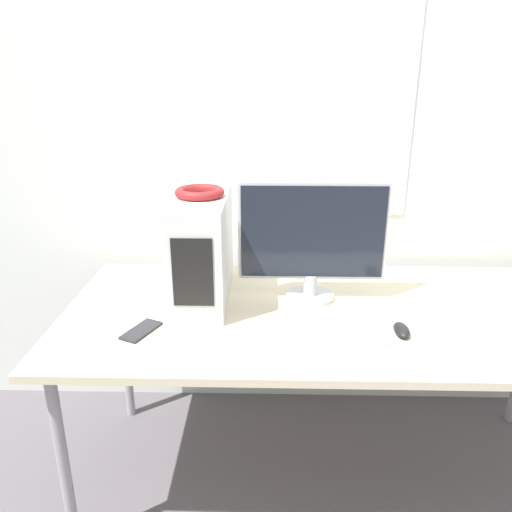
{
  "coord_description": "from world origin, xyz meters",
  "views": [
    {
      "loc": [
        -0.26,
        -1.23,
        1.61
      ],
      "look_at": [
        -0.3,
        0.46,
        0.99
      ],
      "focal_mm": 35.0,
      "sensor_mm": 36.0,
      "label": 1
    }
  ],
  "objects": [
    {
      "name": "desk",
      "position": [
        0.0,
        0.46,
        0.73
      ],
      "size": [
        2.04,
        0.92,
        0.78
      ],
      "color": "beige",
      "rests_on": "ground_plane"
    },
    {
      "name": "monitor_main",
      "position": [
        -0.09,
        0.57,
        1.02
      ],
      "size": [
        0.56,
        0.19,
        0.46
      ],
      "color": "#B7B7BC",
      "rests_on": "desk"
    },
    {
      "name": "cell_phone",
      "position": [
        -0.69,
        0.28,
        0.78
      ],
      "size": [
        0.13,
        0.17,
        0.01
      ],
      "rotation": [
        0.0,
        0.0,
        -0.43
      ],
      "color": "#232328",
      "rests_on": "desk"
    },
    {
      "name": "mouse",
      "position": [
        0.2,
        0.28,
        0.79
      ],
      "size": [
        0.05,
        0.1,
        0.03
      ],
      "color": "black",
      "rests_on": "desk"
    },
    {
      "name": "pc_tower",
      "position": [
        -0.51,
        0.57,
        0.98
      ],
      "size": [
        0.2,
        0.5,
        0.41
      ],
      "color": "silver",
      "rests_on": "desk"
    },
    {
      "name": "headphones",
      "position": [
        -0.51,
        0.57,
        1.2
      ],
      "size": [
        0.18,
        0.18,
        0.03
      ],
      "color": "maroon",
      "rests_on": "pc_tower"
    },
    {
      "name": "keyboard",
      "position": [
        -0.11,
        0.27,
        0.79
      ],
      "size": [
        0.46,
        0.15,
        0.02
      ],
      "color": "silver",
      "rests_on": "desk"
    },
    {
      "name": "wall_back",
      "position": [
        0.0,
        1.05,
        1.35
      ],
      "size": [
        8.0,
        0.07,
        2.7
      ],
      "color": "silver",
      "rests_on": "ground_plane"
    }
  ]
}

